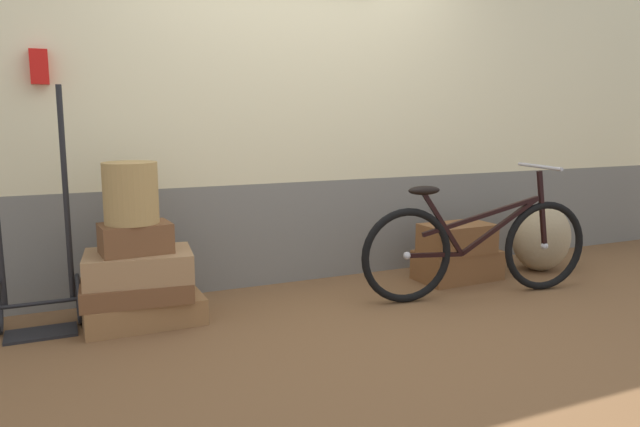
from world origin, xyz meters
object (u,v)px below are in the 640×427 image
at_px(suitcase_1, 137,290).
at_px(bicycle, 477,247).
at_px(suitcase_2, 139,266).
at_px(wicker_basket, 131,193).
at_px(luggage_trolley, 37,277).
at_px(burlap_sack, 541,237).
at_px(suitcase_3, 136,238).
at_px(suitcase_5, 457,238).
at_px(suitcase_4, 457,265).
at_px(suitcase_0, 144,310).

relative_size(suitcase_1, bicycle, 0.37).
xyz_separation_m(suitcase_2, wicker_basket, (-0.02, -0.01, 0.43)).
distance_m(luggage_trolley, burlap_sack, 3.60).
height_order(suitcase_3, suitcase_5, suitcase_3).
bearing_deg(suitcase_2, burlap_sack, 6.09).
bearing_deg(suitcase_2, wicker_basket, -159.61).
distance_m(suitcase_3, suitcase_5, 2.29).
bearing_deg(suitcase_3, suitcase_5, -3.95).
relative_size(suitcase_5, bicycle, 0.31).
bearing_deg(wicker_basket, suitcase_4, 0.45).
bearing_deg(suitcase_5, suitcase_0, 178.09).
relative_size(suitcase_1, luggage_trolley, 0.45).
distance_m(burlap_sack, bicycle, 0.96).
bearing_deg(suitcase_3, suitcase_1, -169.47).
bearing_deg(wicker_basket, suitcase_0, 14.11).
relative_size(suitcase_4, wicker_basket, 1.74).
distance_m(suitcase_2, suitcase_4, 2.31).
bearing_deg(luggage_trolley, suitcase_0, -12.01).
bearing_deg(luggage_trolley, wicker_basket, -13.96).
bearing_deg(suitcase_5, suitcase_3, 178.68).
height_order(suitcase_2, wicker_basket, wicker_basket).
bearing_deg(wicker_basket, suitcase_2, 13.52).
bearing_deg(suitcase_0, suitcase_1, -146.17).
bearing_deg(suitcase_4, bicycle, -111.84).
xyz_separation_m(suitcase_1, luggage_trolley, (-0.52, 0.14, 0.10)).
distance_m(suitcase_1, luggage_trolley, 0.55).
xyz_separation_m(suitcase_2, suitcase_5, (2.27, -0.01, -0.03)).
bearing_deg(wicker_basket, luggage_trolley, 166.04).
bearing_deg(suitcase_1, wicker_basket, 103.66).
relative_size(suitcase_1, suitcase_3, 1.59).
xyz_separation_m(suitcase_0, suitcase_3, (-0.03, -0.02, 0.44)).
relative_size(suitcase_0, wicker_basket, 1.94).
bearing_deg(bicycle, suitcase_0, 169.86).
relative_size(suitcase_2, luggage_trolley, 0.44).
relative_size(suitcase_3, wicker_basket, 1.11).
xyz_separation_m(suitcase_3, suitcase_5, (2.28, 0.00, -0.19)).
xyz_separation_m(suitcase_2, suitcase_4, (2.30, 0.01, -0.24)).
distance_m(suitcase_0, suitcase_5, 2.26).
height_order(luggage_trolley, bicycle, luggage_trolley).
xyz_separation_m(suitcase_0, suitcase_1, (-0.04, -0.03, 0.13)).
bearing_deg(bicycle, suitcase_5, 73.57).
height_order(suitcase_0, burlap_sack, burlap_sack).
bearing_deg(luggage_trolley, bicycle, -10.53).
relative_size(suitcase_1, burlap_sack, 1.16).
distance_m(luggage_trolley, bicycle, 2.75).
distance_m(suitcase_2, bicycle, 2.19).
distance_m(suitcase_1, suitcase_3, 0.31).
bearing_deg(suitcase_2, bicycle, -3.09).
relative_size(suitcase_0, bicycle, 0.41).
distance_m(suitcase_0, suitcase_1, 0.14).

